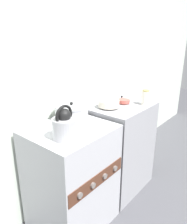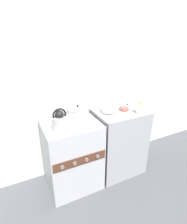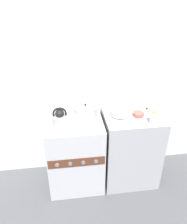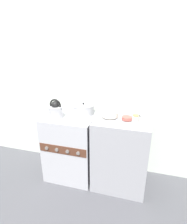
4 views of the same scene
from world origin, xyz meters
name	(u,v)px [view 3 (image 3 of 4)]	position (x,y,z in m)	size (l,w,h in m)	color
ground_plane	(78,198)	(0.00, 0.00, 0.00)	(12.00, 12.00, 0.00)	#4C4C51
wall_back	(71,82)	(0.00, 0.63, 1.25)	(7.00, 0.06, 2.50)	silver
stove	(75,154)	(0.00, 0.28, 0.45)	(0.65, 0.59, 0.91)	#B2B2B7
counter	(130,149)	(0.68, 0.26, 0.47)	(0.66, 0.53, 0.94)	#99999E
kettle	(60,120)	(-0.14, 0.18, 1.01)	(0.21, 0.17, 0.25)	#B2B2B7
cooking_pot	(86,111)	(0.15, 0.41, 0.97)	(0.29, 0.29, 0.16)	#B2B2B7
enamel_bowl	(120,112)	(0.52, 0.29, 0.99)	(0.20, 0.20, 0.07)	beige
small_ceramic_bowl	(138,114)	(0.74, 0.26, 0.97)	(0.12, 0.12, 0.04)	#B75147
storage_jar	(154,118)	(0.84, 0.08, 1.02)	(0.08, 0.08, 0.15)	silver
loose_pot_lid	(147,110)	(0.88, 0.37, 0.95)	(0.18, 0.18, 0.03)	#B2B2B7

